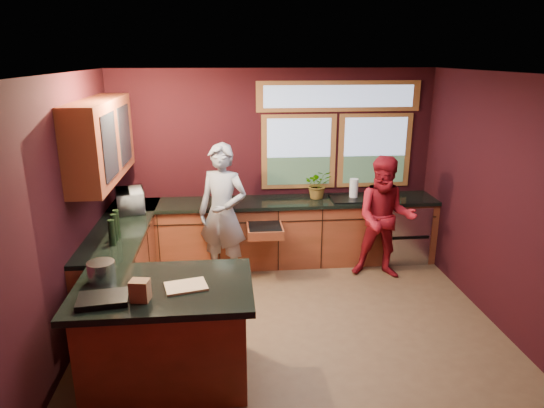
{
  "coord_description": "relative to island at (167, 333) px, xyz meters",
  "views": [
    {
      "loc": [
        -0.67,
        -4.72,
        2.87
      ],
      "look_at": [
        -0.18,
        0.4,
        1.28
      ],
      "focal_mm": 32.0,
      "sensor_mm": 36.0,
      "label": 1
    }
  ],
  "objects": [
    {
      "name": "floor",
      "position": [
        1.25,
        0.83,
        -0.48
      ],
      "size": [
        4.5,
        4.5,
        0.0
      ],
      "primitive_type": "plane",
      "color": "brown",
      "rests_on": "ground"
    },
    {
      "name": "room_shell",
      "position": [
        0.65,
        1.15,
        1.32
      ],
      "size": [
        4.52,
        4.02,
        2.71
      ],
      "color": "black",
      "rests_on": "ground"
    },
    {
      "name": "back_counter",
      "position": [
        1.45,
        2.53,
        -0.01
      ],
      "size": [
        4.5,
        0.64,
        0.93
      ],
      "color": "#622D17",
      "rests_on": "floor"
    },
    {
      "name": "left_counter",
      "position": [
        -0.7,
        1.68,
        -0.01
      ],
      "size": [
        0.64,
        2.3,
        0.93
      ],
      "color": "#622D17",
      "rests_on": "floor"
    },
    {
      "name": "island",
      "position": [
        0.0,
        0.0,
        0.0
      ],
      "size": [
        1.55,
        1.05,
        0.95
      ],
      "color": "#622D17",
      "rests_on": "floor"
    },
    {
      "name": "person_grey",
      "position": [
        0.51,
        2.08,
        0.43
      ],
      "size": [
        0.78,
        0.67,
        1.82
      ],
      "primitive_type": "imported",
      "rotation": [
        0.0,
        0.0,
        -0.43
      ],
      "color": "slate",
      "rests_on": "floor"
    },
    {
      "name": "person_red",
      "position": [
        2.62,
        1.94,
        0.34
      ],
      "size": [
        0.93,
        0.81,
        1.64
      ],
      "primitive_type": "imported",
      "rotation": [
        0.0,
        0.0,
        -0.26
      ],
      "color": "maroon",
      "rests_on": "floor"
    },
    {
      "name": "microwave",
      "position": [
        -0.67,
        2.23,
        0.59
      ],
      "size": [
        0.45,
        0.57,
        0.28
      ],
      "primitive_type": "imported",
      "rotation": [
        0.0,
        0.0,
        1.81
      ],
      "color": "#999999",
      "rests_on": "left_counter"
    },
    {
      "name": "potted_plant",
      "position": [
        1.84,
        2.58,
        0.66
      ],
      "size": [
        0.37,
        0.32,
        0.41
      ],
      "primitive_type": "imported",
      "color": "#999999",
      "rests_on": "back_counter"
    },
    {
      "name": "paper_towel",
      "position": [
        2.35,
        2.53,
        0.59
      ],
      "size": [
        0.12,
        0.12,
        0.28
      ],
      "primitive_type": "cylinder",
      "color": "silver",
      "rests_on": "back_counter"
    },
    {
      "name": "cutting_board",
      "position": [
        0.2,
        -0.05,
        0.48
      ],
      "size": [
        0.4,
        0.32,
        0.02
      ],
      "primitive_type": "cube",
      "rotation": [
        0.0,
        0.0,
        0.24
      ],
      "color": "tan",
      "rests_on": "island"
    },
    {
      "name": "stock_pot",
      "position": [
        -0.55,
        0.15,
        0.56
      ],
      "size": [
        0.24,
        0.24,
        0.18
      ],
      "primitive_type": "cylinder",
      "color": "#AEAFB3",
      "rests_on": "island"
    },
    {
      "name": "paper_bag",
      "position": [
        -0.15,
        -0.25,
        0.56
      ],
      "size": [
        0.17,
        0.14,
        0.18
      ],
      "primitive_type": "cube",
      "rotation": [
        0.0,
        0.0,
        -0.16
      ],
      "color": "brown",
      "rests_on": "island"
    },
    {
      "name": "black_tray",
      "position": [
        -0.45,
        -0.25,
        0.49
      ],
      "size": [
        0.43,
        0.33,
        0.05
      ],
      "primitive_type": "cube",
      "rotation": [
        0.0,
        0.0,
        0.13
      ],
      "color": "black",
      "rests_on": "island"
    }
  ]
}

